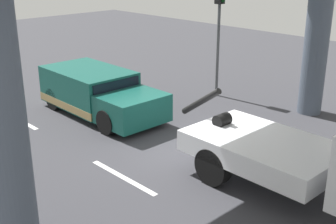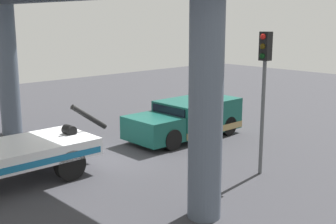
{
  "view_description": "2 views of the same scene",
  "coord_description": "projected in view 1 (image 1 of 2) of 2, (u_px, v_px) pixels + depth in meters",
  "views": [
    {
      "loc": [
        8.42,
        -8.87,
        5.62
      ],
      "look_at": [
        0.16,
        -0.96,
        1.51
      ],
      "focal_mm": 47.41,
      "sensor_mm": 36.0,
      "label": 1
    },
    {
      "loc": [
        8.78,
        12.96,
        5.08
      ],
      "look_at": [
        -2.51,
        0.91,
        1.55
      ],
      "focal_mm": 47.32,
      "sensor_mm": 36.0,
      "label": 2
    }
  ],
  "objects": [
    {
      "name": "tow_truck_white",
      "position": [
        336.0,
        164.0,
        9.87
      ],
      "size": [
        7.26,
        2.47,
        2.46
      ],
      "color": "white",
      "rests_on": "ground"
    },
    {
      "name": "ground_plane",
      "position": [
        187.0,
        152.0,
        13.41
      ],
      "size": [
        60.0,
        40.0,
        0.1
      ],
      "primitive_type": "cube",
      "color": "#38383D"
    },
    {
      "name": "traffic_light_near",
      "position": [
        220.0,
        14.0,
        17.45
      ],
      "size": [
        0.39,
        0.32,
        4.65
      ],
      "color": "#515456",
      "rests_on": "ground"
    },
    {
      "name": "lane_stripe_mid",
      "position": [
        123.0,
        177.0,
        11.79
      ],
      "size": [
        2.6,
        0.16,
        0.01
      ],
      "primitive_type": "cube",
      "color": "silver",
      "rests_on": "ground"
    },
    {
      "name": "towed_van_green",
      "position": [
        98.0,
        93.0,
        16.24
      ],
      "size": [
        5.22,
        2.26,
        1.58
      ],
      "color": "#145147",
      "rests_on": "ground"
    },
    {
      "name": "lane_stripe_west",
      "position": [
        19.0,
        120.0,
        15.87
      ],
      "size": [
        2.6,
        0.16,
        0.01
      ],
      "primitive_type": "cube",
      "color": "silver",
      "rests_on": "ground"
    }
  ]
}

